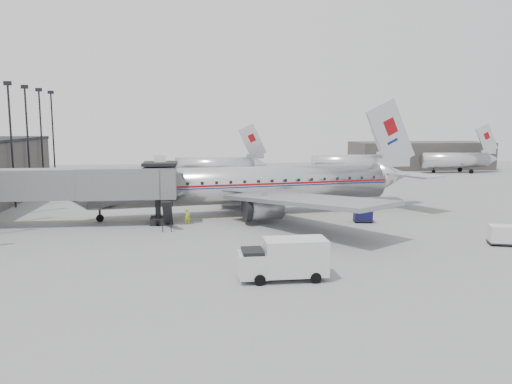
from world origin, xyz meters
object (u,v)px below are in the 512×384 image
Objects in this scene: baggage_cart_navy at (363,215)px; service_van at (284,258)px; baggage_cart_white at (502,235)px; ramp_worker at (187,217)px; airliner at (251,185)px.

service_van is at bearing -114.36° from baggage_cart_navy.
baggage_cart_white reaches higher than baggage_cart_navy.
service_van is 21.42m from baggage_cart_navy.
service_van is at bearing -141.87° from baggage_cart_white.
ramp_worker is (-18.25, 1.00, -0.00)m from baggage_cart_navy.
airliner reaches higher than baggage_cart_navy.
ramp_worker is at bearing 174.72° from baggage_cart_white.
airliner is at bearing 18.97° from ramp_worker.
airliner is 16.57× the size of baggage_cart_white.
baggage_cart_navy is at bearing 56.85° from service_van.
baggage_cart_white is at bearing -50.42° from airliner.
airliner is at bearing 88.46° from service_van.
service_van reaches higher than baggage_cart_white.
baggage_cart_white is (8.52, -10.91, 0.08)m from baggage_cart_navy.
service_van is 2.76× the size of baggage_cart_navy.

